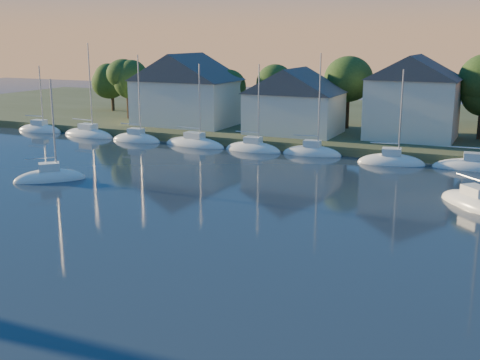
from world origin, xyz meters
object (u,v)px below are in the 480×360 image
Objects in this scene: clubhouse_east at (413,96)px; drifting_sailboat_left at (50,180)px; clubhouse_centre at (294,100)px; drifting_sailboat_right at (475,206)px; clubhouse_west at (186,88)px.

drifting_sailboat_left is at bearing -130.37° from clubhouse_east.
clubhouse_centre is 1.10× the size of clubhouse_east.
clubhouse_east reaches higher than drifting_sailboat_right.
clubhouse_east reaches higher than drifting_sailboat_left.
drifting_sailboat_left is at bearing -122.65° from drifting_sailboat_right.
clubhouse_east is at bearing 5.65° from drifting_sailboat_left.
clubhouse_east is 1.02× the size of drifting_sailboat_left.
clubhouse_centre is at bearing 22.53° from drifting_sailboat_left.
drifting_sailboat_right reaches higher than clubhouse_west.
clubhouse_west is 45.95m from drifting_sailboat_right.
drifting_sailboat_right is at bearing -30.96° from clubhouse_west.
clubhouse_centre is 1.12× the size of drifting_sailboat_left.
clubhouse_east is at bearing 156.49° from drifting_sailboat_right.
clubhouse_centre is at bearing -171.87° from clubhouse_east.
drifting_sailboat_left is 36.65m from drifting_sailboat_right.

